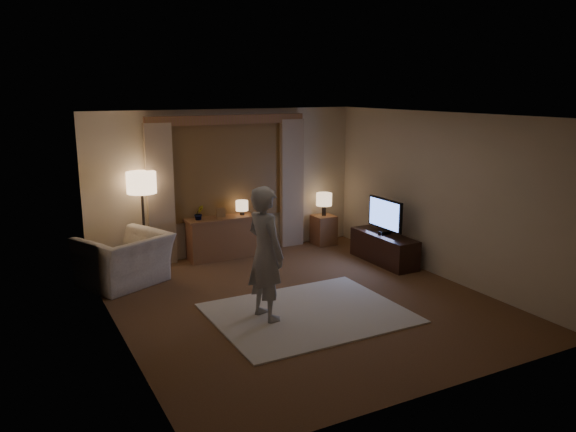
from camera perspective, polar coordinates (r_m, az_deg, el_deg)
room at (r=8.09m, az=-0.26°, el=1.35°), size 5.04×5.54×2.64m
rug at (r=7.62m, az=2.06°, el=-9.83°), size 2.50×2.00×0.02m
sideboard at (r=10.00m, az=-6.75°, el=-2.31°), size 1.20×0.40×0.70m
picture_frame at (r=9.89m, az=-6.82°, el=0.21°), size 0.16×0.02×0.20m
plant at (r=9.75m, az=-9.02°, el=0.26°), size 0.17×0.13×0.30m
table_lamp_sideboard at (r=10.02m, az=-4.70°, el=0.99°), size 0.22×0.22×0.30m
floor_lamp at (r=9.40m, az=-14.64°, el=2.77°), size 0.48×0.48×1.63m
armchair at (r=8.94m, az=-16.26°, el=-4.31°), size 1.54×1.47×0.78m
side_table at (r=10.87m, az=3.64°, el=-1.40°), size 0.40×0.40×0.56m
table_lamp_side at (r=10.74m, az=3.69°, el=1.64°), size 0.30×0.30×0.44m
tv_stand at (r=9.85m, az=9.72°, el=-3.25°), size 0.45×1.40×0.50m
tv at (r=9.70m, az=9.84°, el=0.12°), size 0.21×0.86×0.62m
person at (r=7.18m, az=-2.31°, el=-3.80°), size 0.52×0.70×1.74m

